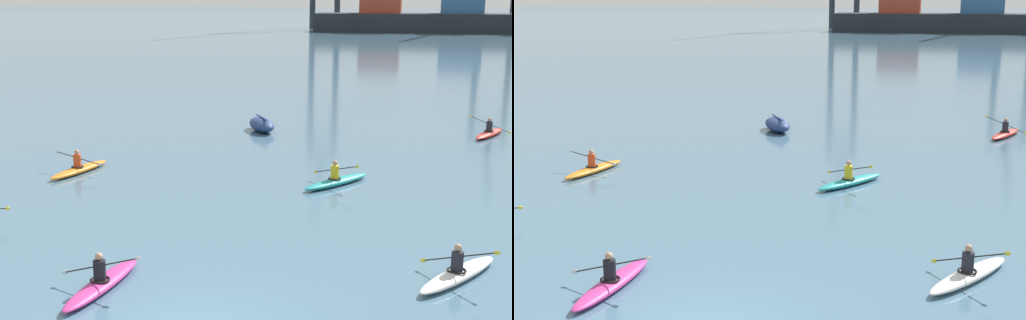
{
  "view_description": "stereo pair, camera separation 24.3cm",
  "coord_description": "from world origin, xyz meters",
  "views": [
    {
      "loc": [
        4.3,
        -12.73,
        6.93
      ],
      "look_at": [
        -1.88,
        13.91,
        0.6
      ],
      "focal_mm": 50.36,
      "sensor_mm": 36.0,
      "label": 1
    },
    {
      "loc": [
        4.54,
        -12.67,
        6.93
      ],
      "look_at": [
        -1.88,
        13.91,
        0.6
      ],
      "focal_mm": 50.36,
      "sensor_mm": 36.0,
      "label": 2
    }
  ],
  "objects": [
    {
      "name": "kayak_white",
      "position": [
        5.43,
        4.7,
        0.17
      ],
      "size": [
        2.31,
        3.2,
        1.06
      ],
      "color": "silver",
      "rests_on": "ground"
    },
    {
      "name": "kayak_magenta",
      "position": [
        -2.95,
        2.16,
        0.17
      ],
      "size": [
        2.21,
        3.44,
        0.99
      ],
      "color": "#C13384",
      "rests_on": "ground"
    },
    {
      "name": "kayak_orange",
      "position": [
        -8.81,
        12.65,
        0.17
      ],
      "size": [
        2.23,
        3.45,
        0.95
      ],
      "color": "orange",
      "rests_on": "ground"
    },
    {
      "name": "kayak_teal",
      "position": [
        1.38,
        13.08,
        0.17
      ],
      "size": [
        2.41,
        3.15,
        0.97
      ],
      "color": "teal",
      "rests_on": "ground"
    },
    {
      "name": "container_barge",
      "position": [
        11.2,
        126.41,
        2.89
      ],
      "size": [
        53.55,
        9.43,
        9.05
      ],
      "color": "#1E2328",
      "rests_on": "ground"
    },
    {
      "name": "capsized_dinghy",
      "position": [
        -3.67,
        22.95,
        0.35
      ],
      "size": [
        2.22,
        2.81,
        0.76
      ],
      "color": "navy",
      "rests_on": "ground"
    },
    {
      "name": "kayak_red",
      "position": [
        7.72,
        24.25,
        0.17
      ],
      "size": [
        2.04,
        3.35,
        1.0
      ],
      "color": "red",
      "rests_on": "ground"
    }
  ]
}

